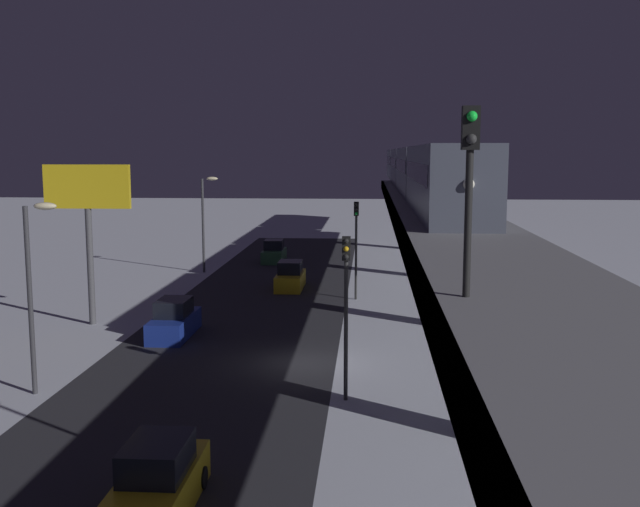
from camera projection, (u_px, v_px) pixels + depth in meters
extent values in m
plane|color=silver|center=(303.00, 363.00, 33.46)|extent=(240.00, 240.00, 0.00)
cube|color=#28282D|center=(217.00, 361.00, 33.73)|extent=(11.00, 97.97, 0.01)
cube|color=slate|center=(454.00, 232.00, 32.17)|extent=(5.00, 97.97, 0.80)
cube|color=#38383D|center=(400.00, 231.00, 32.34)|extent=(0.24, 96.01, 0.80)
cylinder|color=slate|center=(407.00, 220.00, 72.96)|extent=(1.40, 1.40, 5.70)
cylinder|color=slate|center=(417.00, 240.00, 56.82)|extent=(1.40, 1.40, 5.70)
cylinder|color=slate|center=(436.00, 274.00, 40.69)|extent=(1.40, 1.40, 5.70)
cylinder|color=slate|center=(479.00, 354.00, 24.55)|extent=(1.40, 1.40, 5.70)
cube|color=#4C5160|center=(445.00, 180.00, 36.41)|extent=(2.90, 18.00, 3.40)
cube|color=black|center=(445.00, 172.00, 36.36)|extent=(2.94, 16.20, 0.90)
cube|color=#4C5160|center=(420.00, 171.00, 54.79)|extent=(2.90, 18.00, 3.40)
cube|color=black|center=(420.00, 165.00, 54.74)|extent=(2.94, 16.20, 0.90)
cube|color=#4C5160|center=(407.00, 166.00, 73.18)|extent=(2.90, 18.00, 3.40)
cube|color=black|center=(407.00, 162.00, 73.12)|extent=(2.94, 16.20, 0.90)
cube|color=#4C5160|center=(400.00, 163.00, 91.56)|extent=(2.90, 18.00, 3.40)
cube|color=black|center=(400.00, 160.00, 91.50)|extent=(2.94, 16.20, 0.90)
sphere|color=white|center=(469.00, 184.00, 27.44)|extent=(0.44, 0.44, 0.44)
cylinder|color=black|center=(468.00, 222.00, 15.37)|extent=(0.16, 0.16, 3.20)
cube|color=black|center=(471.00, 128.00, 15.11)|extent=(0.36, 0.28, 0.90)
sphere|color=#19F23F|center=(472.00, 116.00, 14.92)|extent=(0.22, 0.22, 0.22)
sphere|color=#333333|center=(471.00, 139.00, 14.98)|extent=(0.22, 0.22, 0.22)
cube|color=gold|center=(158.00, 492.00, 19.53)|extent=(1.80, 4.71, 1.10)
cube|color=black|center=(157.00, 457.00, 19.39)|extent=(1.58, 2.26, 0.87)
cylinder|color=black|center=(144.00, 476.00, 21.06)|extent=(0.20, 0.64, 0.64)
cylinder|color=black|center=(202.00, 478.00, 20.94)|extent=(0.20, 0.64, 0.64)
cube|color=#2D6038|center=(274.00, 256.00, 64.28)|extent=(1.80, 4.01, 1.10)
cube|color=black|center=(274.00, 245.00, 64.15)|extent=(1.58, 1.92, 0.87)
cube|color=gold|center=(290.00, 281.00, 51.72)|extent=(1.80, 4.51, 1.10)
cube|color=black|center=(290.00, 267.00, 51.59)|extent=(1.58, 2.16, 0.87)
cube|color=navy|center=(174.00, 326.00, 38.32)|extent=(1.80, 4.72, 1.10)
cube|color=black|center=(174.00, 307.00, 38.19)|extent=(1.58, 2.27, 0.87)
cylinder|color=#2D2D2D|center=(346.00, 331.00, 28.11)|extent=(0.16, 0.16, 5.50)
cube|color=black|center=(346.00, 248.00, 27.67)|extent=(0.32, 0.32, 0.90)
sphere|color=black|center=(346.00, 241.00, 27.45)|extent=(0.20, 0.20, 0.20)
sphere|color=yellow|center=(346.00, 249.00, 27.49)|extent=(0.20, 0.20, 0.20)
sphere|color=black|center=(346.00, 257.00, 27.54)|extent=(0.20, 0.20, 0.20)
cylinder|color=#2D2D2D|center=(356.00, 258.00, 47.63)|extent=(0.16, 0.16, 5.50)
cube|color=black|center=(356.00, 209.00, 47.19)|extent=(0.32, 0.32, 0.90)
sphere|color=black|center=(356.00, 204.00, 46.97)|extent=(0.20, 0.20, 0.20)
sphere|color=black|center=(356.00, 209.00, 47.01)|extent=(0.20, 0.20, 0.20)
sphere|color=#19E53F|center=(356.00, 214.00, 47.05)|extent=(0.20, 0.20, 0.20)
cylinder|color=#4C4C51|center=(90.00, 267.00, 40.64)|extent=(0.36, 0.36, 6.50)
cube|color=yellow|center=(87.00, 187.00, 40.03)|extent=(4.80, 0.30, 2.40)
cylinder|color=#38383D|center=(30.00, 301.00, 28.70)|extent=(0.20, 0.20, 7.50)
ellipsoid|color=#F4E5B2|center=(45.00, 206.00, 28.14)|extent=(0.90, 0.44, 0.30)
cylinder|color=#38383D|center=(203.00, 226.00, 58.35)|extent=(0.20, 0.20, 7.50)
ellipsoid|color=#F4E5B2|center=(212.00, 179.00, 57.79)|extent=(0.90, 0.44, 0.30)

